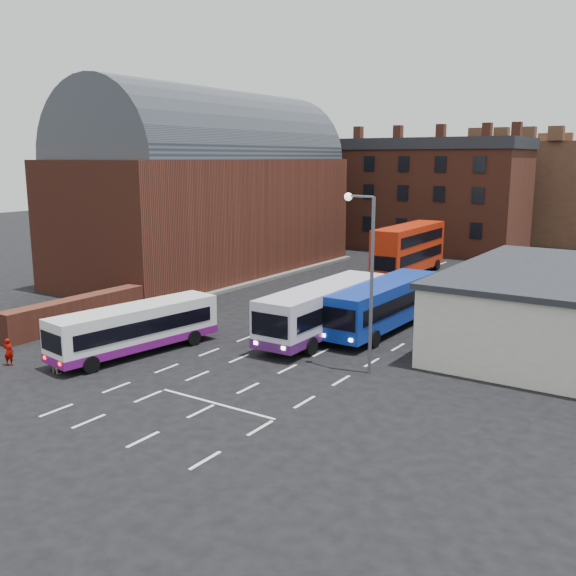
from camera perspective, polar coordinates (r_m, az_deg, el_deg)
The scene contains 13 objects.
ground at distance 32.83m, azimuth -9.76°, elevation -6.69°, with size 180.00×180.00×0.00m, color black.
railway_station at distance 57.25m, azimuth -6.95°, elevation 8.91°, with size 12.00×28.00×16.00m.
forecourt_wall at distance 41.21m, azimuth -18.29°, elevation -2.06°, with size 1.20×10.00×1.80m, color #602B1E.
cream_building at distance 37.99m, azimuth 22.79°, elevation -1.56°, with size 10.40×16.40×4.25m.
brick_terrace at distance 74.04m, azimuth 11.71°, elevation 7.68°, with size 22.00×10.00×11.00m, color brown.
castle_keep at distance 90.01m, azimuth 23.77°, elevation 7.92°, with size 22.00×22.00×12.00m, color brown.
bus_white_outbound at distance 34.59m, azimuth -13.38°, elevation -3.28°, with size 3.57×9.60×2.56m.
bus_white_inbound at distance 36.80m, azimuth 3.21°, elevation -1.68°, with size 2.84×10.98×2.99m.
bus_blue at distance 38.45m, azimuth 8.43°, elevation -1.28°, with size 2.84×10.75×2.92m.
bus_red_double at distance 57.00m, azimuth 10.69°, elevation 3.43°, with size 2.95×11.01×4.38m.
street_lamp at distance 30.24m, azimuth 7.02°, elevation 1.90°, with size 1.72×0.52×8.54m.
pedestrian_red at distance 34.87m, azimuth -23.59°, elevation -5.22°, with size 0.51×0.33×1.39m, color #8D0901.
pedestrian_beige at distance 32.82m, azimuth -19.96°, elevation -5.99°, with size 0.66×0.52×1.37m, color beige.
Camera 1 is at (21.58, -22.55, 10.17)m, focal length 40.00 mm.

